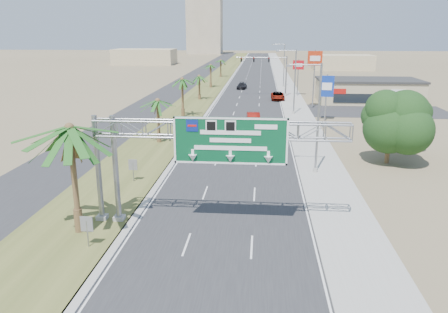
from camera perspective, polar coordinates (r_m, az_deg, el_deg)
road at (r=127.65m, az=3.89°, el=10.26°), size 12.00×300.00×0.02m
sidewalk_right at (r=127.77m, az=7.76°, el=10.18°), size 4.00×300.00×0.10m
median_grass at (r=128.23m, az=-0.66°, el=10.34°), size 7.00×300.00×0.12m
opposing_road at (r=129.09m, az=-3.80°, el=10.33°), size 8.00×300.00×0.02m
sign_gantry at (r=27.93m, az=-2.30°, el=2.44°), size 16.75×1.24×7.50m
palm_near at (r=28.13m, az=-19.54°, el=3.45°), size 5.70×5.70×8.35m
palm_row_b at (r=51.01m, az=-8.68°, el=7.11°), size 3.99×3.99×5.95m
palm_row_c at (r=66.45m, az=-5.49°, el=9.91°), size 3.99×3.99×6.75m
palm_row_d at (r=84.25m, az=-3.27°, el=10.37°), size 3.99×3.99×5.45m
palm_row_e at (r=102.97m, az=-1.76°, el=11.77°), size 3.99×3.99×6.15m
palm_row_f at (r=127.81m, az=-0.44°, el=12.42°), size 3.99×3.99×5.75m
streetlight_near at (r=40.10m, az=11.90°, el=4.27°), size 3.27×0.44×10.00m
streetlight_mid at (r=69.63m, az=9.05°, el=9.25°), size 3.27×0.44×10.00m
streetlight_far at (r=105.42m, az=7.73°, el=11.52°), size 3.27×0.44×10.00m
signal_mast at (r=89.36m, az=6.81°, el=10.88°), size 10.28×0.71×8.00m
store_building at (r=85.95m, az=18.26°, el=8.09°), size 18.00×10.00×4.00m
oak_near at (r=45.54m, az=20.99°, el=4.71°), size 4.50×4.50×6.80m
oak_far at (r=50.31m, az=23.00°, el=4.65°), size 3.50×3.50×5.60m
median_signback_a at (r=27.51m, az=-17.48°, el=-8.69°), size 0.75×0.08×2.08m
median_signback_b at (r=38.31m, az=-11.81°, el=-1.28°), size 0.75×0.08×2.08m
tower_distant at (r=269.26m, az=-2.53°, el=16.98°), size 20.00×16.00×35.00m
building_distant_left at (r=183.49m, az=-10.31°, el=12.71°), size 24.00×14.00×6.00m
building_distant_right at (r=159.74m, az=15.19°, el=11.79°), size 20.00×12.00×5.00m
car_left_lane at (r=47.83m, az=-0.49°, el=1.53°), size 1.89×4.05×1.34m
car_mid_lane at (r=61.72m, az=3.87°, el=4.94°), size 2.19×5.16×1.65m
car_right_lane at (r=85.11m, az=7.04°, el=7.84°), size 2.54×5.42×1.50m
car_far at (r=101.34m, az=2.34°, el=9.20°), size 2.38×4.95×1.39m
pole_sign_red_near at (r=76.09m, az=11.77°, el=11.97°), size 2.40×0.37×9.75m
pole_sign_blue at (r=65.10m, az=13.27°, el=8.73°), size 2.02×0.59×6.79m
pole_sign_red_far at (r=90.68m, az=9.68°, el=11.40°), size 2.21×0.77×7.33m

